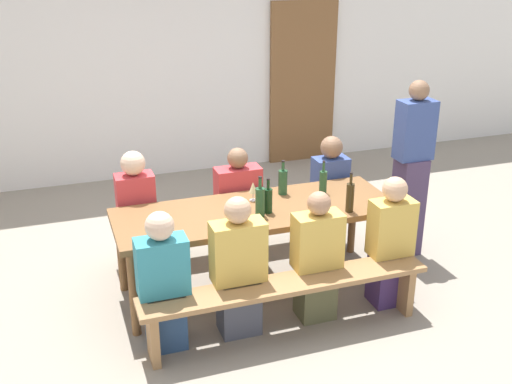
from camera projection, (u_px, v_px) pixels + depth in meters
The scene contains 21 objects.
ground_plane at pixel (256, 288), 5.42m from camera, with size 24.00×24.00×0.00m, color gray.
back_wall at pixel (172, 46), 7.58m from camera, with size 14.00×0.20×3.20m, color white.
wooden_door at pixel (303, 83), 8.17m from camera, with size 0.90×0.06×2.10m, color brown.
tasting_table at pixel (256, 217), 5.17m from camera, with size 2.33×0.81×0.75m.
bench_near at pixel (287, 292), 4.67m from camera, with size 2.23×0.30×0.45m.
bench_far at pixel (232, 218), 5.90m from camera, with size 2.23×0.30×0.45m.
wine_bottle_0 at pixel (350, 197), 5.05m from camera, with size 0.07×0.07×0.34m.
wine_bottle_1 at pixel (283, 181), 5.40m from camera, with size 0.08×0.08×0.31m.
wine_bottle_2 at pixel (260, 201), 4.96m from camera, with size 0.08×0.08×0.34m.
wine_bottle_3 at pixel (323, 181), 5.41m from camera, with size 0.07×0.07×0.30m.
wine_bottle_4 at pixel (268, 200), 5.03m from camera, with size 0.07×0.07×0.30m.
wine_glass_0 at pixel (233, 216), 4.71m from camera, with size 0.07×0.07×0.18m.
wine_glass_1 at pixel (253, 188), 5.26m from camera, with size 0.07×0.07×0.17m.
seated_guest_near_0 at pixel (163, 284), 4.47m from camera, with size 0.37×0.24×1.08m.
seated_guest_near_1 at pixel (238, 270), 4.64m from camera, with size 0.40×0.24×1.12m.
seated_guest_near_2 at pixel (317, 260), 4.84m from camera, with size 0.38×0.24×1.07m.
seated_guest_near_3 at pixel (390, 245), 5.02m from camera, with size 0.35×0.24×1.11m.
seated_guest_far_0 at pixel (137, 217), 5.42m from camera, with size 0.33×0.24×1.17m.
seated_guest_far_1 at pixel (238, 209), 5.72m from camera, with size 0.41×0.24×1.10m.
seated_guest_far_2 at pixel (329, 194), 5.99m from camera, with size 0.33×0.24×1.12m.
standing_host at pixel (411, 173), 5.74m from camera, with size 0.33×0.24×1.67m.
Camera 1 is at (-1.53, -4.45, 2.83)m, focal length 43.80 mm.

